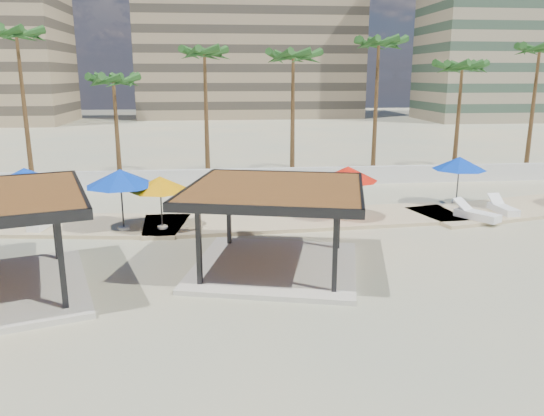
{
  "coord_description": "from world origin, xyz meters",
  "views": [
    {
      "loc": [
        -2.45,
        -18.65,
        7.2
      ],
      "look_at": [
        0.03,
        4.32,
        1.4
      ],
      "focal_mm": 35.0,
      "sensor_mm": 36.0,
      "label": 1
    }
  ],
  "objects_px": {
    "pavilion_central": "(275,220)",
    "umbrella_c": "(348,174)",
    "lounger_d": "(503,208)",
    "lounger_a": "(42,223)",
    "lounger_c": "(476,215)",
    "umbrella_a": "(25,175)",
    "lounger_b": "(351,211)"
  },
  "relations": [
    {
      "from": "pavilion_central",
      "to": "umbrella_c",
      "type": "height_order",
      "value": "pavilion_central"
    },
    {
      "from": "lounger_d",
      "to": "lounger_a",
      "type": "bearing_deg",
      "value": 88.87
    },
    {
      "from": "lounger_c",
      "to": "lounger_d",
      "type": "xyz_separation_m",
      "value": [
        2.03,
        1.11,
        -0.02
      ]
    },
    {
      "from": "umbrella_a",
      "to": "umbrella_c",
      "type": "bearing_deg",
      "value": -9.13
    },
    {
      "from": "lounger_a",
      "to": "lounger_d",
      "type": "distance_m",
      "value": 23.28
    },
    {
      "from": "lounger_a",
      "to": "lounger_c",
      "type": "relative_size",
      "value": 0.84
    },
    {
      "from": "lounger_a",
      "to": "lounger_d",
      "type": "relative_size",
      "value": 0.92
    },
    {
      "from": "umbrella_c",
      "to": "lounger_c",
      "type": "bearing_deg",
      "value": -6.59
    },
    {
      "from": "lounger_c",
      "to": "umbrella_c",
      "type": "bearing_deg",
      "value": 50.89
    },
    {
      "from": "pavilion_central",
      "to": "lounger_d",
      "type": "xyz_separation_m",
      "value": [
        12.84,
        6.6,
        -1.56
      ]
    },
    {
      "from": "umbrella_a",
      "to": "lounger_d",
      "type": "height_order",
      "value": "umbrella_a"
    },
    {
      "from": "umbrella_a",
      "to": "lounger_a",
      "type": "height_order",
      "value": "umbrella_a"
    },
    {
      "from": "lounger_a",
      "to": "lounger_b",
      "type": "relative_size",
      "value": 1.03
    },
    {
      "from": "lounger_a",
      "to": "umbrella_c",
      "type": "bearing_deg",
      "value": -80.99
    },
    {
      "from": "lounger_a",
      "to": "lounger_c",
      "type": "xyz_separation_m",
      "value": [
        21.25,
        -0.78,
        0.04
      ]
    },
    {
      "from": "lounger_b",
      "to": "lounger_c",
      "type": "distance_m",
      "value": 6.26
    },
    {
      "from": "pavilion_central",
      "to": "lounger_c",
      "type": "bearing_deg",
      "value": 41.31
    },
    {
      "from": "umbrella_a",
      "to": "lounger_c",
      "type": "height_order",
      "value": "umbrella_a"
    },
    {
      "from": "lounger_b",
      "to": "umbrella_a",
      "type": "bearing_deg",
      "value": 75.12
    },
    {
      "from": "pavilion_central",
      "to": "lounger_d",
      "type": "height_order",
      "value": "pavilion_central"
    },
    {
      "from": "pavilion_central",
      "to": "lounger_c",
      "type": "xyz_separation_m",
      "value": [
        10.81,
        5.49,
        -1.54
      ]
    },
    {
      "from": "pavilion_central",
      "to": "lounger_a",
      "type": "relative_size",
      "value": 3.88
    },
    {
      "from": "umbrella_c",
      "to": "lounger_c",
      "type": "xyz_separation_m",
      "value": [
        6.48,
        -0.75,
        -2.08
      ]
    },
    {
      "from": "pavilion_central",
      "to": "umbrella_a",
      "type": "height_order",
      "value": "pavilion_central"
    },
    {
      "from": "umbrella_a",
      "to": "umbrella_c",
      "type": "height_order",
      "value": "umbrella_c"
    },
    {
      "from": "umbrella_c",
      "to": "lounger_b",
      "type": "relative_size",
      "value": 1.67
    },
    {
      "from": "lounger_b",
      "to": "pavilion_central",
      "type": "bearing_deg",
      "value": 137.24
    },
    {
      "from": "pavilion_central",
      "to": "lounger_b",
      "type": "distance_m",
      "value": 8.7
    },
    {
      "from": "pavilion_central",
      "to": "lounger_d",
      "type": "distance_m",
      "value": 14.52
    },
    {
      "from": "umbrella_c",
      "to": "lounger_d",
      "type": "distance_m",
      "value": 8.77
    },
    {
      "from": "umbrella_c",
      "to": "lounger_b",
      "type": "height_order",
      "value": "umbrella_c"
    },
    {
      "from": "pavilion_central",
      "to": "umbrella_a",
      "type": "xyz_separation_m",
      "value": [
        -11.89,
        8.84,
        0.34
      ]
    }
  ]
}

